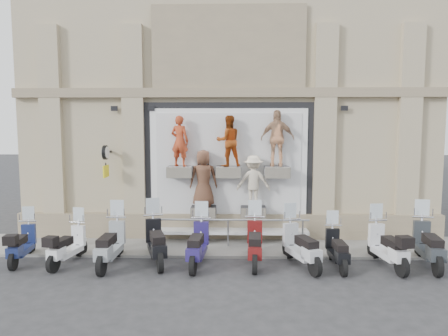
{
  "coord_description": "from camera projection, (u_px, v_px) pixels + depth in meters",
  "views": [
    {
      "loc": [
        0.16,
        -10.07,
        3.74
      ],
      "look_at": [
        -0.12,
        1.9,
        2.52
      ],
      "focal_mm": 32.0,
      "sensor_mm": 36.0,
      "label": 1
    }
  ],
  "objects": [
    {
      "name": "ground",
      "position": [
        227.0,
        271.0,
        10.4
      ],
      "size": [
        90.0,
        90.0,
        0.0
      ],
      "primitive_type": "plane",
      "color": "#2D2D2F",
      "rests_on": "ground"
    },
    {
      "name": "sidewalk",
      "position": [
        228.0,
        246.0,
        12.48
      ],
      "size": [
        16.0,
        2.2,
        0.08
      ],
      "primitive_type": "cube",
      "color": "gray",
      "rests_on": "ground"
    },
    {
      "name": "building",
      "position": [
        230.0,
        73.0,
        16.75
      ],
      "size": [
        14.0,
        8.6,
        12.0
      ],
      "primitive_type": null,
      "color": "tan",
      "rests_on": "ground"
    },
    {
      "name": "shop_vitrine",
      "position": [
        231.0,
        169.0,
        12.88
      ],
      "size": [
        5.6,
        0.83,
        4.3
      ],
      "color": "black",
      "rests_on": "ground"
    },
    {
      "name": "guard_rail",
      "position": [
        228.0,
        234.0,
        12.34
      ],
      "size": [
        5.06,
        0.1,
        0.93
      ],
      "primitive_type": null,
      "color": "#9EA0A5",
      "rests_on": "ground"
    },
    {
      "name": "clock_sign_bracket",
      "position": [
        106.0,
        157.0,
        12.66
      ],
      "size": [
        0.1,
        0.8,
        1.02
      ],
      "color": "black",
      "rests_on": "ground"
    },
    {
      "name": "scooter_a",
      "position": [
        22.0,
        236.0,
        11.05
      ],
      "size": [
        0.78,
        1.85,
        1.46
      ],
      "primitive_type": null,
      "rotation": [
        0.0,
        0.0,
        0.15
      ],
      "color": "navy",
      "rests_on": "ground"
    },
    {
      "name": "scooter_b",
      "position": [
        67.0,
        238.0,
        10.87
      ],
      "size": [
        0.83,
        1.87,
        1.47
      ],
      "primitive_type": null,
      "rotation": [
        0.0,
        0.0,
        -0.18
      ],
      "color": "white",
      "rests_on": "ground"
    },
    {
      "name": "scooter_c",
      "position": [
        110.0,
        235.0,
        10.74
      ],
      "size": [
        0.62,
        2.08,
        1.68
      ],
      "primitive_type": null,
      "rotation": [
        0.0,
        0.0,
        -0.01
      ],
      "color": "gray",
      "rests_on": "ground"
    },
    {
      "name": "scooter_d",
      "position": [
        156.0,
        233.0,
        10.95
      ],
      "size": [
        1.23,
        2.19,
        1.71
      ],
      "primitive_type": null,
      "rotation": [
        0.0,
        0.0,
        0.31
      ],
      "color": "black",
      "rests_on": "ground"
    },
    {
      "name": "scooter_e",
      "position": [
        198.0,
        236.0,
        10.77
      ],
      "size": [
        0.75,
        2.07,
        1.65
      ],
      "primitive_type": null,
      "rotation": [
        0.0,
        0.0,
        -0.08
      ],
      "color": "navy",
      "rests_on": "ground"
    },
    {
      "name": "scooter_f",
      "position": [
        255.0,
        235.0,
        10.87
      ],
      "size": [
        0.7,
        2.07,
        1.66
      ],
      "primitive_type": null,
      "rotation": [
        0.0,
        0.0,
        -0.05
      ],
      "color": "#590F0F",
      "rests_on": "ground"
    },
    {
      "name": "scooter_g",
      "position": [
        301.0,
        237.0,
        10.65
      ],
      "size": [
        1.21,
        2.09,
        1.63
      ],
      "primitive_type": null,
      "rotation": [
        0.0,
        0.0,
        0.33
      ],
      "color": "#AFB3B7",
      "rests_on": "ground"
    },
    {
      "name": "scooter_h",
      "position": [
        337.0,
        241.0,
        10.62
      ],
      "size": [
        0.52,
        1.76,
        1.43
      ],
      "primitive_type": null,
      "rotation": [
        0.0,
        0.0,
        0.0
      ],
      "color": "black",
      "rests_on": "ground"
    },
    {
      "name": "scooter_i",
      "position": [
        387.0,
        238.0,
        10.63
      ],
      "size": [
        0.86,
        2.04,
        1.61
      ],
      "primitive_type": null,
      "rotation": [
        0.0,
        0.0,
        0.14
      ],
      "color": "silver",
      "rests_on": "ground"
    },
    {
      "name": "scooter_j",
      "position": [
        429.0,
        235.0,
        10.69
      ],
      "size": [
        0.94,
        2.17,
        1.71
      ],
      "primitive_type": null,
      "rotation": [
        0.0,
        0.0,
        -0.16
      ],
      "color": "#272B2F",
      "rests_on": "ground"
    }
  ]
}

